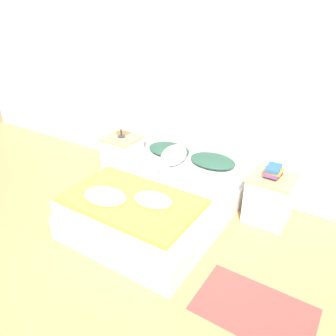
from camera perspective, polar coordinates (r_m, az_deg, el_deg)
ground_plane at (r=3.36m, az=-14.26°, el=-16.63°), size 16.00×16.00×0.00m
wall_back at (r=4.26m, az=4.92°, el=13.51°), size 9.00×0.06×2.55m
bed at (r=3.79m, az=-1.56°, el=-5.63°), size 1.49×1.90×0.46m
headboard at (r=4.36m, az=5.59°, el=4.43°), size 1.57×0.06×1.16m
nightstand_left at (r=4.78m, az=-7.94°, el=2.27°), size 0.49×0.46×0.56m
nightstand_right at (r=3.90m, az=17.15°, el=-5.06°), size 0.49×0.46×0.56m
pillow_left at (r=4.32m, az=0.16°, el=3.25°), size 0.58×0.39×0.12m
pillow_right at (r=4.05m, az=7.77°, el=1.23°), size 0.58×0.39×0.12m
quilt at (r=3.32m, az=-6.56°, el=-5.59°), size 1.36×0.83×0.09m
dog at (r=4.00m, az=0.79°, el=1.96°), size 0.27×0.64×0.24m
book_stack at (r=3.75m, az=17.88°, el=-0.57°), size 0.18×0.24×0.12m
table_lamp at (r=4.60m, az=-8.28°, el=7.97°), size 0.24×0.24×0.30m
rug at (r=3.04m, az=14.76°, el=-22.69°), size 0.96×0.61×0.00m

